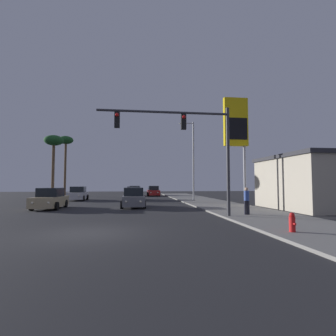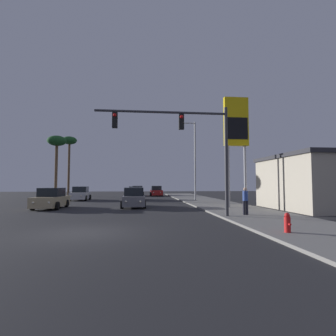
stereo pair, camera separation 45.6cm
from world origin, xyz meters
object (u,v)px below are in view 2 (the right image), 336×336
object	(u,v)px
car_black	(136,194)
car_red	(156,191)
car_white	(138,191)
gas_station_sign	(236,128)
pedestrian_on_sidewalk	(245,200)
street_lamp	(194,157)
fire_hydrant	(287,223)
palm_tree_mid	(57,144)
car_tan	(51,199)
traffic_light_mast	(189,137)
palm_tree_far	(69,144)
car_grey	(134,198)
car_silver	(80,194)

from	to	relation	value
car_black	car_red	bearing A→B (deg)	-106.57
car_white	gas_station_sign	xyz separation A→B (m)	(8.25, -23.78, 5.86)
car_white	pedestrian_on_sidewalk	distance (m)	29.54
street_lamp	pedestrian_on_sidewalk	world-z (taller)	street_lamp
street_lamp	fire_hydrant	size ratio (longest dim) A/B	11.84
street_lamp	palm_tree_mid	xyz separation A→B (m)	(-16.94, 5.90, 2.07)
car_red	fire_hydrant	bearing A→B (deg)	93.65
car_tan	street_lamp	xyz separation A→B (m)	(13.29, 6.94, 4.36)
traffic_light_mast	fire_hydrant	xyz separation A→B (m)	(2.89, -5.34, -4.27)
fire_hydrant	palm_tree_far	world-z (taller)	palm_tree_far
pedestrian_on_sidewalk	palm_tree_mid	size ratio (longest dim) A/B	0.20
car_black	fire_hydrant	size ratio (longest dim) A/B	5.67
car_grey	pedestrian_on_sidewalk	xyz separation A→B (m)	(6.99, -7.32, 0.27)
car_silver	car_black	bearing A→B (deg)	176.99
car_red	fire_hydrant	xyz separation A→B (m)	(3.09, -33.99, -0.27)
car_silver	palm_tree_far	xyz separation A→B (m)	(-4.61, 11.93, 7.92)
car_red	palm_tree_far	size ratio (longest dim) A/B	0.43
car_white	palm_tree_far	distance (m)	13.97
car_grey	street_lamp	size ratio (longest dim) A/B	0.48
car_black	car_grey	xyz separation A→B (m)	(0.01, -10.15, 0.00)
gas_station_sign	pedestrian_on_sidewalk	world-z (taller)	gas_station_sign
car_white	car_silver	size ratio (longest dim) A/B	1.00
car_red	gas_station_sign	world-z (taller)	gas_station_sign
fire_hydrant	car_tan	bearing A→B (deg)	135.95
car_black	fire_hydrant	bearing A→B (deg)	105.23
car_grey	traffic_light_mast	world-z (taller)	traffic_light_mast
gas_station_sign	car_silver	bearing A→B (deg)	139.98
car_black	gas_station_sign	xyz separation A→B (m)	(8.37, -12.52, 5.86)
car_red	street_lamp	size ratio (longest dim) A/B	0.48
car_red	car_tan	size ratio (longest dim) A/B	1.00
car_silver	street_lamp	distance (m)	14.63
car_red	gas_station_sign	xyz separation A→B (m)	(5.16, -23.24, 5.86)
street_lamp	gas_station_sign	bearing A→B (deg)	-78.73
fire_hydrant	palm_tree_far	size ratio (longest dim) A/B	0.08
car_silver	car_black	size ratio (longest dim) A/B	1.01
car_black	car_tan	distance (m)	12.63
car_grey	palm_tree_far	distance (m)	26.22
car_red	traffic_light_mast	xyz separation A→B (m)	(0.21, -28.65, 3.99)
gas_station_sign	palm_tree_far	world-z (taller)	palm_tree_far
car_tan	car_silver	bearing A→B (deg)	-87.24
car_white	car_tan	size ratio (longest dim) A/B	1.00
car_black	car_tan	world-z (taller)	same
car_grey	palm_tree_mid	world-z (taller)	palm_tree_mid
car_black	palm_tree_mid	xyz separation A→B (m)	(-10.30, 2.11, 6.42)
car_tan	traffic_light_mast	world-z (taller)	traffic_light_mast
car_grey	pedestrian_on_sidewalk	size ratio (longest dim) A/B	2.59
car_tan	street_lamp	bearing A→B (deg)	-150.16
car_tan	fire_hydrant	size ratio (longest dim) A/B	5.72
car_black	car_silver	bearing A→B (deg)	-1.42
gas_station_sign	car_white	bearing A→B (deg)	109.14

